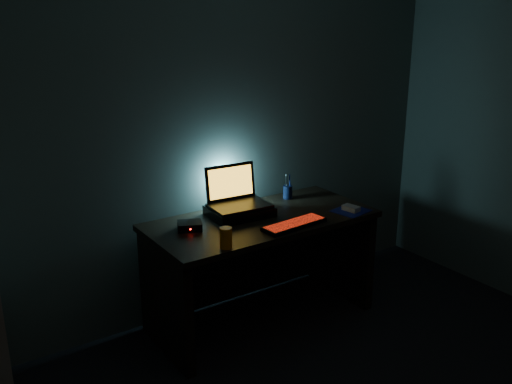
# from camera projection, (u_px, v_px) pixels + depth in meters

# --- Properties ---
(room) EXTENTS (3.50, 4.00, 2.50)m
(room) POSITION_uv_depth(u_px,v_px,m) (490.00, 217.00, 2.29)
(room) COLOR black
(room) RESTS_ON ground
(desk) EXTENTS (1.50, 0.70, 0.75)m
(desk) POSITION_uv_depth(u_px,v_px,m) (257.00, 251.00, 3.84)
(desk) COLOR black
(desk) RESTS_ON ground
(riser) EXTENTS (0.42, 0.33, 0.06)m
(riser) POSITION_uv_depth(u_px,v_px,m) (240.00, 211.00, 3.76)
(riser) COLOR black
(riser) RESTS_ON desk
(laptop) EXTENTS (0.40, 0.31, 0.26)m
(laptop) POSITION_uv_depth(u_px,v_px,m) (236.00, 196.00, 3.77)
(laptop) COLOR black
(laptop) RESTS_ON riser
(keyboard) EXTENTS (0.45, 0.18, 0.03)m
(keyboard) POSITION_uv_depth(u_px,v_px,m) (294.00, 224.00, 3.57)
(keyboard) COLOR black
(keyboard) RESTS_ON desk
(mousepad) EXTENTS (0.25, 0.24, 0.00)m
(mousepad) POSITION_uv_depth(u_px,v_px,m) (351.00, 211.00, 3.85)
(mousepad) COLOR #0B114E
(mousepad) RESTS_ON desk
(mouse) EXTENTS (0.09, 0.12, 0.03)m
(mouse) POSITION_uv_depth(u_px,v_px,m) (351.00, 208.00, 3.84)
(mouse) COLOR gray
(mouse) RESTS_ON mousepad
(pen_cup) EXTENTS (0.09, 0.09, 0.10)m
(pen_cup) POSITION_uv_depth(u_px,v_px,m) (288.00, 192.00, 4.09)
(pen_cup) COLOR black
(pen_cup) RESTS_ON desk
(juice_glass) EXTENTS (0.09, 0.09, 0.12)m
(juice_glass) POSITION_uv_depth(u_px,v_px,m) (226.00, 238.00, 3.23)
(juice_glass) COLOR orange
(juice_glass) RESTS_ON desk
(router) EXTENTS (0.18, 0.17, 0.05)m
(router) POSITION_uv_depth(u_px,v_px,m) (190.00, 226.00, 3.52)
(router) COLOR black
(router) RESTS_ON desk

